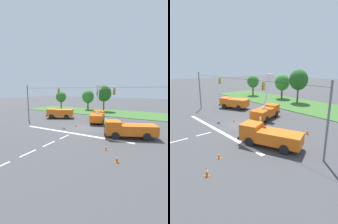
% 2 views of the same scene
% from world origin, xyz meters
% --- Properties ---
extents(ground_plane, '(200.00, 200.00, 0.00)m').
position_xyz_m(ground_plane, '(0.00, 0.00, 0.00)').
color(ground_plane, '#424244').
extents(grass_verge, '(56.00, 12.00, 0.10)m').
position_xyz_m(grass_verge, '(0.00, 18.00, 0.05)').
color(grass_verge, '#3D6B2D').
rests_on(grass_verge, ground).
extents(lane_markings, '(17.60, 15.25, 0.01)m').
position_xyz_m(lane_markings, '(0.00, -4.93, 0.00)').
color(lane_markings, silver).
rests_on(lane_markings, ground).
extents(signal_gantry, '(26.20, 0.33, 7.20)m').
position_xyz_m(signal_gantry, '(-0.00, -0.00, 4.25)').
color(signal_gantry, slate).
rests_on(signal_gantry, ground).
extents(tree_far_west, '(3.35, 3.25, 5.82)m').
position_xyz_m(tree_far_west, '(-18.63, 18.23, 4.01)').
color(tree_far_west, brown).
rests_on(tree_far_west, ground).
extents(tree_west, '(3.77, 3.62, 6.34)m').
position_xyz_m(tree_west, '(-10.01, 20.75, 4.20)').
color(tree_west, brown).
rests_on(tree_west, ground).
extents(tree_centre, '(4.31, 3.93, 7.59)m').
position_xyz_m(tree_centre, '(-4.22, 19.56, 5.24)').
color(tree_centre, brown).
rests_on(tree_centre, ground).
extents(utility_truck_bucket_lift, '(3.95, 6.44, 7.11)m').
position_xyz_m(utility_truck_bucket_lift, '(0.20, 5.18, 1.34)').
color(utility_truck_bucket_lift, '#D6560F').
rests_on(utility_truck_bucket_lift, ground).
extents(utility_truck_support_near, '(6.20, 4.61, 2.08)m').
position_xyz_m(utility_truck_support_near, '(-8.99, 5.22, 1.21)').
color(utility_truck_support_near, orange).
rests_on(utility_truck_support_near, ground).
extents(utility_truck_support_far, '(7.01, 4.64, 2.23)m').
position_xyz_m(utility_truck_support_far, '(7.60, -1.61, 1.18)').
color(utility_truck_support_far, orange).
rests_on(utility_truck_support_far, ground).
extents(road_worker, '(0.47, 0.51, 1.77)m').
position_xyz_m(road_worker, '(3.30, 1.11, 1.00)').
color(road_worker, '#383842').
rests_on(road_worker, ground).
extents(traffic_cone_foreground_left, '(0.36, 0.36, 0.71)m').
position_xyz_m(traffic_cone_foreground_left, '(8.26, -9.00, 0.35)').
color(traffic_cone_foreground_left, orange).
rests_on(traffic_cone_foreground_left, ground).
extents(traffic_cone_foreground_right, '(0.36, 0.36, 0.63)m').
position_xyz_m(traffic_cone_foreground_right, '(-1.62, 0.16, 0.30)').
color(traffic_cone_foreground_right, orange).
rests_on(traffic_cone_foreground_right, ground).
extents(traffic_cone_mid_left, '(0.36, 0.36, 0.81)m').
position_xyz_m(traffic_cone_mid_left, '(8.41, 4.42, 0.40)').
color(traffic_cone_mid_left, orange).
rests_on(traffic_cone_mid_left, ground).
extents(traffic_cone_mid_right, '(0.36, 0.36, 0.62)m').
position_xyz_m(traffic_cone_mid_right, '(6.45, -6.94, 0.30)').
color(traffic_cone_mid_right, orange).
rests_on(traffic_cone_mid_right, ground).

